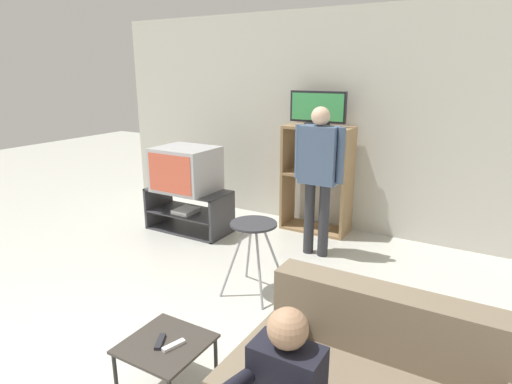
{
  "coord_description": "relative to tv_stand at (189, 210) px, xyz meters",
  "views": [
    {
      "loc": [
        1.8,
        -0.78,
        1.91
      ],
      "look_at": [
        0.01,
        2.26,
        0.9
      ],
      "focal_mm": 30.0,
      "sensor_mm": 36.0,
      "label": 1
    }
  ],
  "objects": [
    {
      "name": "wall_back",
      "position": [
        1.42,
        1.05,
        1.05
      ],
      "size": [
        6.4,
        0.06,
        2.6
      ],
      "color": "beige",
      "rests_on": "ground_plane"
    },
    {
      "name": "folding_stool",
      "position": [
        1.47,
        -0.93,
        0.3
      ],
      "size": [
        0.45,
        0.46,
        0.66
      ],
      "color": "#99999E",
      "rests_on": "ground_plane"
    },
    {
      "name": "tv_stand",
      "position": [
        0.0,
        0.0,
        0.0
      ],
      "size": [
        1.02,
        0.5,
        0.51
      ],
      "color": "#38383D",
      "rests_on": "ground_plane"
    },
    {
      "name": "television_flat",
      "position": [
        1.31,
        0.81,
        1.22
      ],
      "size": [
        0.68,
        0.2,
        0.4
      ],
      "color": "black",
      "rests_on": "media_shelf"
    },
    {
      "name": "snack_table",
      "position": [
        1.65,
        -2.25,
        0.06
      ],
      "size": [
        0.47,
        0.47,
        0.35
      ],
      "color": "#38332D",
      "rests_on": "ground_plane"
    },
    {
      "name": "person_standing_adult",
      "position": [
        1.62,
        0.12,
        0.69
      ],
      "size": [
        0.53,
        0.2,
        1.57
      ],
      "color": "#2D2D33",
      "rests_on": "ground_plane"
    },
    {
      "name": "remote_control_white",
      "position": [
        1.72,
        -2.26,
        0.11
      ],
      "size": [
        0.08,
        0.15,
        0.02
      ],
      "primitive_type": "cube",
      "rotation": [
        0.0,
        0.0,
        -0.3
      ],
      "color": "silver",
      "rests_on": "snack_table"
    },
    {
      "name": "media_shelf",
      "position": [
        1.34,
        0.79,
        0.4
      ],
      "size": [
        0.81,
        0.38,
        1.28
      ],
      "color": "#9E7A51",
      "rests_on": "ground_plane"
    },
    {
      "name": "television_main",
      "position": [
        -0.01,
        -0.01,
        0.52
      ],
      "size": [
        0.69,
        0.59,
        0.52
      ],
      "color": "#B2B2B7",
      "rests_on": "tv_stand"
    },
    {
      "name": "remote_control_black",
      "position": [
        1.62,
        -2.27,
        0.11
      ],
      "size": [
        0.1,
        0.14,
        0.02
      ],
      "primitive_type": "cube",
      "rotation": [
        0.0,
        0.0,
        0.5
      ],
      "color": "#232328",
      "rests_on": "snack_table"
    }
  ]
}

